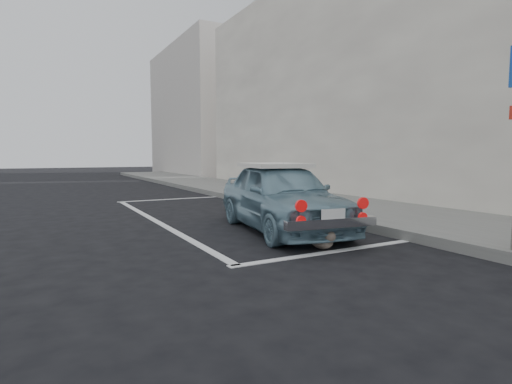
# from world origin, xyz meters

# --- Properties ---
(ground) EXTENTS (80.00, 80.00, 0.00)m
(ground) POSITION_xyz_m (0.00, 0.00, 0.00)
(ground) COLOR black
(ground) RESTS_ON ground
(sidewalk) EXTENTS (2.80, 40.00, 0.15)m
(sidewalk) POSITION_xyz_m (3.20, 2.00, 0.07)
(sidewalk) COLOR slate
(sidewalk) RESTS_ON ground
(shop_building) EXTENTS (3.50, 18.00, 7.00)m
(shop_building) POSITION_xyz_m (6.33, 4.00, 3.49)
(shop_building) COLOR #BCB3A5
(shop_building) RESTS_ON ground
(building_far) EXTENTS (3.50, 10.00, 8.00)m
(building_far) POSITION_xyz_m (6.35, 20.00, 4.00)
(building_far) COLOR beige
(building_far) RESTS_ON ground
(pline_rear) EXTENTS (3.00, 0.12, 0.01)m
(pline_rear) POSITION_xyz_m (0.50, -0.50, 0.00)
(pline_rear) COLOR silver
(pline_rear) RESTS_ON ground
(pline_front) EXTENTS (3.00, 0.12, 0.01)m
(pline_front) POSITION_xyz_m (0.50, 6.50, 0.00)
(pline_front) COLOR silver
(pline_front) RESTS_ON ground
(pline_side) EXTENTS (0.12, 7.00, 0.01)m
(pline_side) POSITION_xyz_m (-0.90, 3.00, 0.00)
(pline_side) COLOR silver
(pline_side) RESTS_ON ground
(retro_coupe) EXTENTS (1.85, 3.49, 1.13)m
(retro_coupe) POSITION_xyz_m (0.68, 1.07, 0.57)
(retro_coupe) COLOR #7299A9
(retro_coupe) RESTS_ON ground
(cat) EXTENTS (0.25, 0.56, 0.30)m
(cat) POSITION_xyz_m (0.45, -0.31, 0.14)
(cat) COLOR #6C5C52
(cat) RESTS_ON ground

